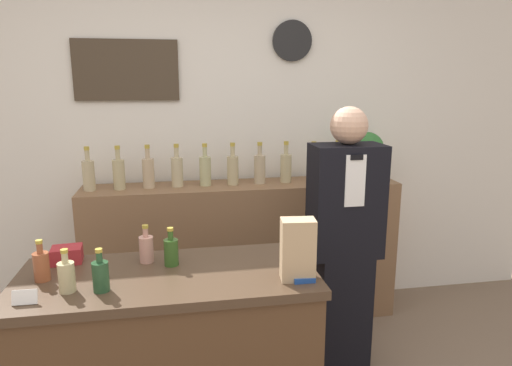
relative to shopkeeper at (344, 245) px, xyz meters
name	(u,v)px	position (x,y,z in m)	size (l,w,h in m)	color
back_wall	(215,132)	(-0.65, 0.96, 0.56)	(5.20, 0.09, 2.70)	silver
back_shelf	(243,252)	(-0.48, 0.71, -0.29)	(2.21, 0.38, 1.02)	brown
display_counter	(172,366)	(-1.00, -0.49, -0.34)	(1.29, 0.58, 0.91)	#4C331E
shopkeeper	(344,245)	(0.00, 0.00, 0.00)	(0.40, 0.25, 1.59)	black
potted_plant	(366,153)	(0.43, 0.73, 0.41)	(0.25, 0.25, 0.35)	#4C3D2D
paper_bag	(298,250)	(-0.46, -0.64, 0.25)	(0.15, 0.11, 0.26)	tan
tape_dispenser	(304,276)	(-0.43, -0.67, 0.14)	(0.09, 0.06, 0.07)	#1E4799
price_card_left	(25,297)	(-1.52, -0.68, 0.14)	(0.09, 0.02, 0.06)	white
gift_box	(67,255)	(-1.45, -0.28, 0.15)	(0.14, 0.12, 0.07)	maroon
counter_bottle_0	(41,265)	(-1.51, -0.47, 0.18)	(0.06, 0.06, 0.18)	brown
counter_bottle_1	(67,276)	(-1.38, -0.60, 0.18)	(0.06, 0.06, 0.18)	tan
counter_bottle_2	(101,275)	(-1.25, -0.61, 0.18)	(0.06, 0.06, 0.18)	#254A2A
counter_bottle_3	(146,248)	(-1.09, -0.34, 0.18)	(0.06, 0.06, 0.18)	tan
counter_bottle_4	(171,251)	(-0.98, -0.40, 0.18)	(0.06, 0.06, 0.18)	#30551F
shelf_bottle_0	(89,174)	(-1.51, 0.71, 0.33)	(0.08, 0.08, 0.29)	tan
shelf_bottle_1	(119,173)	(-1.32, 0.71, 0.33)	(0.08, 0.08, 0.29)	tan
shelf_bottle_2	(148,172)	(-1.13, 0.72, 0.33)	(0.08, 0.08, 0.29)	tan
shelf_bottle_3	(177,171)	(-0.93, 0.73, 0.33)	(0.08, 0.08, 0.29)	tan
shelf_bottle_4	(205,170)	(-0.74, 0.72, 0.33)	(0.08, 0.08, 0.29)	tan
shelf_bottle_5	(233,169)	(-0.55, 0.72, 0.33)	(0.08, 0.08, 0.29)	tan
shelf_bottle_6	(260,168)	(-0.36, 0.72, 0.33)	(0.08, 0.08, 0.29)	tan
shelf_bottle_7	(286,167)	(-0.17, 0.73, 0.33)	(0.08, 0.08, 0.29)	tan
shelf_bottle_8	(313,167)	(0.02, 0.69, 0.33)	(0.08, 0.08, 0.29)	tan
shelf_bottle_9	(337,165)	(0.21, 0.73, 0.33)	(0.08, 0.08, 0.29)	tan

